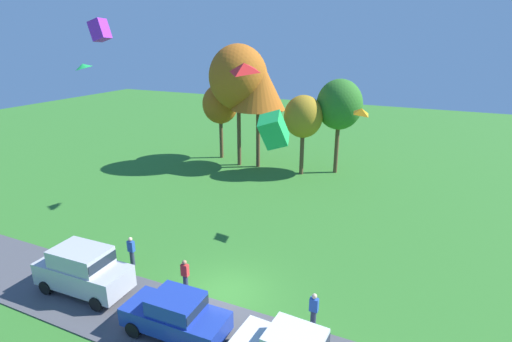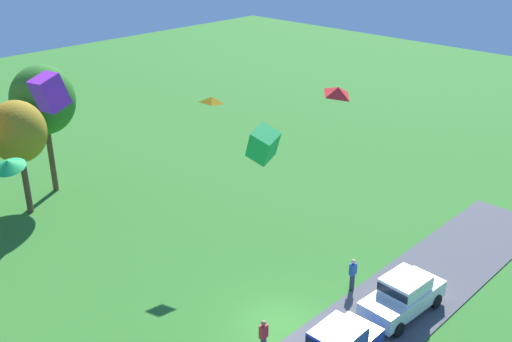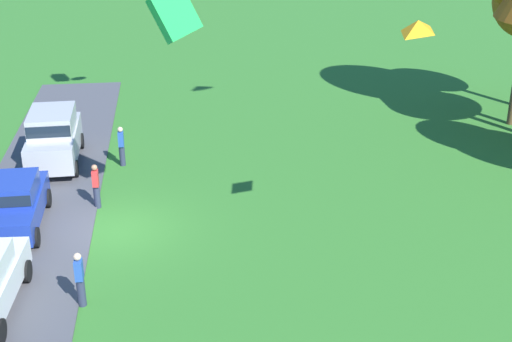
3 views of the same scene
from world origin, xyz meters
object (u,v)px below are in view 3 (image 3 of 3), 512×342
at_px(car_sedan_far_end, 13,202).
at_px(car_suv_mid_row, 53,135).
at_px(person_on_lawn, 80,279).
at_px(kite_diamond_near_flag, 418,27).
at_px(person_watching_sky, 121,146).
at_px(person_beside_suv, 96,186).
at_px(kite_box_over_trees, 174,14).

bearing_deg(car_sedan_far_end, car_suv_mid_row, 174.14).
height_order(person_on_lawn, kite_diamond_near_flag, kite_diamond_near_flag).
bearing_deg(person_on_lawn, car_sedan_far_end, -151.27).
distance_m(person_watching_sky, person_on_lawn, 10.27).
bearing_deg(kite_diamond_near_flag, car_sedan_far_end, -110.89).
distance_m(person_beside_suv, kite_box_over_trees, 8.11).
distance_m(person_beside_suv, person_watching_sky, 3.97).
height_order(car_suv_mid_row, person_on_lawn, car_suv_mid_row).
bearing_deg(kite_diamond_near_flag, kite_box_over_trees, -113.63).
height_order(car_sedan_far_end, person_beside_suv, car_sedan_far_end).
bearing_deg(car_sedan_far_end, kite_box_over_trees, 72.26).
relative_size(person_on_lawn, kite_diamond_near_flag, 1.66).
height_order(kite_box_over_trees, kite_diamond_near_flag, kite_box_over_trees).
xyz_separation_m(person_beside_suv, kite_diamond_near_flag, (5.98, 9.44, 6.83)).
height_order(person_watching_sky, kite_diamond_near_flag, kite_diamond_near_flag).
xyz_separation_m(car_sedan_far_end, kite_diamond_near_flag, (4.61, 12.09, 6.67)).
bearing_deg(car_sedan_far_end, person_watching_sky, 147.51).
bearing_deg(kite_diamond_near_flag, person_on_lawn, -87.74).
distance_m(car_suv_mid_row, person_beside_suv, 4.85).
bearing_deg(person_on_lawn, person_beside_suv, -179.26).
relative_size(person_watching_sky, kite_diamond_near_flag, 1.66).
bearing_deg(kite_box_over_trees, kite_diamond_near_flag, 66.37).
distance_m(person_beside_suv, person_on_lawn, 6.35).
xyz_separation_m(person_on_lawn, kite_box_over_trees, (-3.15, 3.01, 6.78)).
bearing_deg(person_on_lawn, kite_diamond_near_flag, 92.26).
distance_m(car_suv_mid_row, kite_diamond_near_flag, 16.75).
distance_m(car_sedan_far_end, person_watching_sky, 6.25).
relative_size(kite_box_over_trees, kite_diamond_near_flag, 1.35).
bearing_deg(person_beside_suv, person_on_lawn, 0.74).
bearing_deg(kite_diamond_near_flag, car_suv_mid_row, -132.00).
bearing_deg(person_beside_suv, kite_box_over_trees, 43.93).
relative_size(car_sedan_far_end, person_beside_suv, 2.59).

